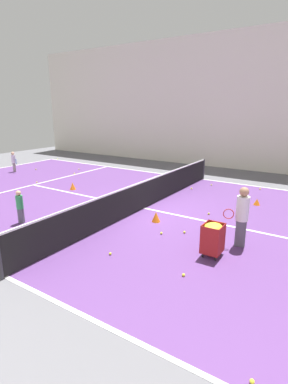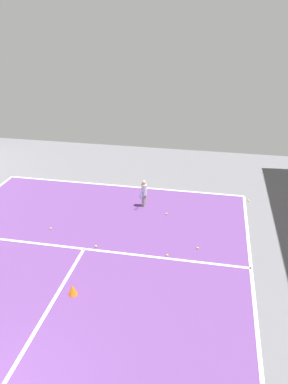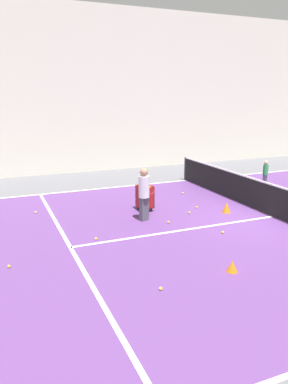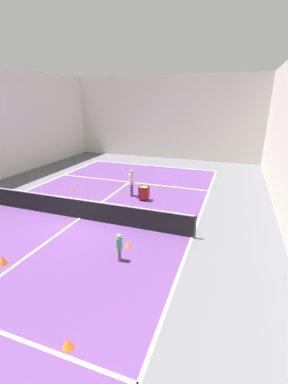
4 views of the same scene
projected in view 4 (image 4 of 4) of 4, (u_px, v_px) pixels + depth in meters
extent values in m
plane|color=#5B5B60|center=(79.00, 218.00, 12.69)|extent=(34.40, 34.40, 0.00)
cube|color=#563370|center=(79.00, 218.00, 12.68)|extent=(11.13, 23.15, 0.00)
cube|color=white|center=(152.00, 166.00, 22.94)|extent=(11.13, 0.10, 0.00)
cube|color=white|center=(192.00, 238.00, 10.91)|extent=(0.10, 23.15, 0.00)
cube|color=white|center=(129.00, 182.00, 18.32)|extent=(11.13, 0.10, 0.00)
cube|color=white|center=(79.00, 218.00, 12.68)|extent=(0.10, 12.73, 0.00)
cube|color=silver|center=(164.00, 118.00, 24.91)|extent=(18.38, 0.15, 7.78)
cylinder|color=#2D2D33|center=(195.00, 227.00, 10.70)|extent=(0.10, 0.10, 1.04)
cube|color=black|center=(79.00, 209.00, 12.52)|extent=(11.23, 0.03, 0.97)
cube|color=white|center=(78.00, 199.00, 12.34)|extent=(11.23, 0.04, 0.05)
cube|color=#4C4C56|center=(132.00, 190.00, 15.58)|extent=(0.23, 0.30, 0.73)
cylinder|color=silver|center=(132.00, 179.00, 15.35)|extent=(0.41, 0.41, 0.65)
sphere|color=#A87A5B|center=(131.00, 172.00, 15.20)|extent=(0.24, 0.24, 0.24)
torus|color=#B22D2D|center=(132.00, 184.00, 15.08)|extent=(0.11, 0.28, 0.28)
cube|color=#4C4C56|center=(120.00, 254.00, 9.30)|extent=(0.16, 0.20, 0.49)
cylinder|color=#2D8C4C|center=(119.00, 243.00, 9.14)|extent=(0.28, 0.28, 0.43)
sphere|color=tan|center=(119.00, 236.00, 9.04)|extent=(0.16, 0.16, 0.16)
cube|color=maroon|center=(144.00, 198.00, 14.99)|extent=(0.53, 0.47, 0.02)
cube|color=maroon|center=(143.00, 194.00, 14.67)|extent=(0.53, 0.02, 0.71)
cube|color=maroon|center=(145.00, 191.00, 15.07)|extent=(0.53, 0.02, 0.71)
cube|color=maroon|center=(140.00, 192.00, 14.95)|extent=(0.02, 0.47, 0.71)
cube|color=maroon|center=(148.00, 193.00, 14.79)|extent=(0.02, 0.47, 0.71)
ellipsoid|color=yellow|center=(144.00, 188.00, 14.77)|extent=(0.49, 0.43, 0.16)
cylinder|color=black|center=(140.00, 200.00, 14.92)|extent=(0.05, 0.05, 0.13)
cylinder|color=black|center=(146.00, 200.00, 14.81)|extent=(0.05, 0.05, 0.13)
cylinder|color=black|center=(142.00, 198.00, 15.22)|extent=(0.05, 0.05, 0.13)
cylinder|color=black|center=(148.00, 198.00, 15.10)|extent=(0.05, 0.05, 0.13)
cone|color=orange|center=(3.00, 260.00, 9.10)|extent=(0.27, 0.27, 0.33)
cone|color=orange|center=(73.00, 189.00, 16.51)|extent=(0.24, 0.24, 0.25)
cone|color=orange|center=(106.00, 210.00, 13.28)|extent=(0.28, 0.28, 0.33)
cone|color=orange|center=(68.00, 343.00, 6.02)|extent=(0.28, 0.28, 0.27)
cone|color=orange|center=(129.00, 244.00, 10.22)|extent=(0.28, 0.28, 0.22)
sphere|color=yellow|center=(128.00, 185.00, 17.59)|extent=(0.07, 0.07, 0.07)
sphere|color=yellow|center=(203.00, 196.00, 15.57)|extent=(0.07, 0.07, 0.07)
sphere|color=yellow|center=(164.00, 203.00, 14.47)|extent=(0.07, 0.07, 0.07)
sphere|color=yellow|center=(30.00, 206.00, 14.09)|extent=(0.07, 0.07, 0.07)
sphere|color=yellow|center=(130.00, 175.00, 19.83)|extent=(0.07, 0.07, 0.07)
sphere|color=yellow|center=(21.00, 200.00, 14.90)|extent=(0.07, 0.07, 0.07)
sphere|color=yellow|center=(155.00, 218.00, 12.68)|extent=(0.07, 0.07, 0.07)
sphere|color=yellow|center=(202.00, 174.00, 20.33)|extent=(0.07, 0.07, 0.07)
sphere|color=yellow|center=(92.00, 200.00, 14.88)|extent=(0.07, 0.07, 0.07)
sphere|color=yellow|center=(123.00, 169.00, 21.65)|extent=(0.07, 0.07, 0.07)
sphere|color=yellow|center=(102.00, 164.00, 23.59)|extent=(0.07, 0.07, 0.07)
sphere|color=yellow|center=(86.00, 182.00, 18.14)|extent=(0.07, 0.07, 0.07)
sphere|color=yellow|center=(120.00, 197.00, 15.35)|extent=(0.07, 0.07, 0.07)
sphere|color=yellow|center=(175.00, 185.00, 17.69)|extent=(0.07, 0.07, 0.07)
sphere|color=yellow|center=(64.00, 218.00, 12.68)|extent=(0.07, 0.07, 0.07)
sphere|color=yellow|center=(125.00, 209.00, 13.65)|extent=(0.07, 0.07, 0.07)
sphere|color=yellow|center=(122.00, 205.00, 14.26)|extent=(0.07, 0.07, 0.07)
sphere|color=yellow|center=(39.00, 188.00, 16.94)|extent=(0.07, 0.07, 0.07)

